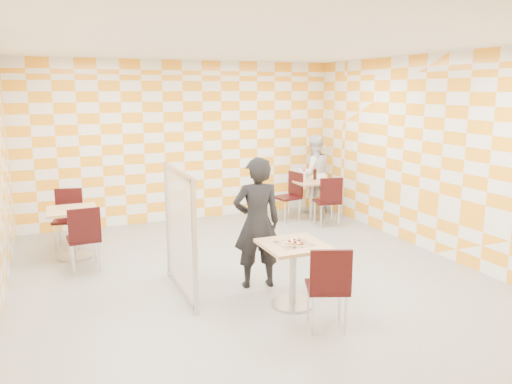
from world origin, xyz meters
TOP-DOWN VIEW (x-y plane):
  - room_shell at (0.00, 0.54)m, footprint 7.00×7.00m
  - main_table at (0.12, -0.86)m, footprint 0.70×0.70m
  - second_table at (2.26, 2.60)m, footprint 0.70×0.70m
  - empty_table at (-2.12, 1.90)m, footprint 0.70×0.70m
  - chair_main_front at (0.16, -1.58)m, footprint 0.55×0.55m
  - chair_second_front at (2.26, 1.94)m, footprint 0.48×0.49m
  - chair_second_side at (1.84, 2.64)m, footprint 0.50×0.49m
  - chair_empty_near at (-2.01, 1.20)m, footprint 0.45×0.45m
  - chair_empty_far at (-2.16, 2.52)m, footprint 0.51×0.52m
  - partition at (-0.98, -0.01)m, footprint 0.08×1.38m
  - man_dark at (-0.03, -0.15)m, footprint 0.66×0.49m
  - man_white at (2.55, 3.05)m, footprint 0.82×0.67m
  - pizza_on_foil at (0.12, -0.87)m, footprint 0.40×0.40m
  - sport_bottle at (2.17, 2.74)m, footprint 0.06×0.06m
  - soda_bottle at (2.37, 2.67)m, footprint 0.07×0.07m

SIDE VIEW (x-z plane):
  - main_table at x=0.12m, z-range 0.13..0.88m
  - second_table at x=2.26m, z-range 0.13..0.88m
  - empty_table at x=-2.12m, z-range 0.13..0.88m
  - chair_main_front at x=0.16m, z-range 0.08..1.01m
  - chair_second_front at x=2.26m, z-range 0.08..1.01m
  - chair_second_side at x=1.84m, z-range 0.08..1.01m
  - chair_empty_near at x=-2.01m, z-range 0.08..1.01m
  - chair_empty_far at x=-2.16m, z-range 0.08..1.01m
  - pizza_on_foil at x=0.12m, z-range 0.74..0.79m
  - partition at x=-0.98m, z-range 0.02..1.57m
  - man_white at x=2.55m, z-range 0.00..1.59m
  - man_dark at x=-0.03m, z-range 0.00..1.66m
  - sport_bottle at x=2.17m, z-range 0.74..0.94m
  - soda_bottle at x=2.37m, z-range 0.74..0.97m
  - room_shell at x=0.00m, z-range -2.00..5.00m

